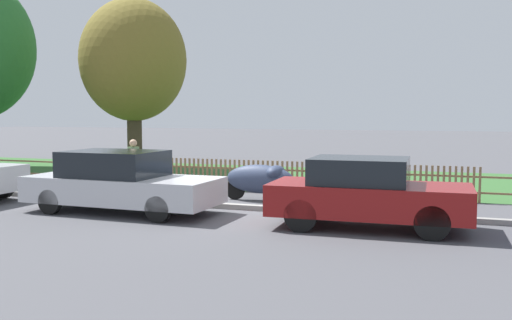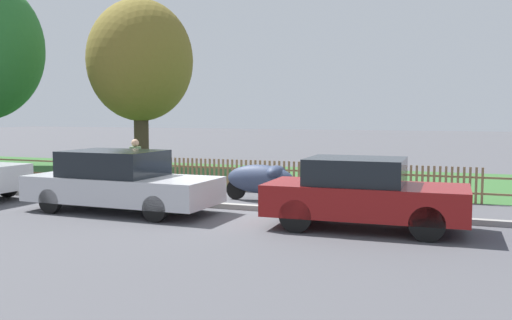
# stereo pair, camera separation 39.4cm
# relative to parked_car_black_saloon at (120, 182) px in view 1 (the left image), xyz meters

# --- Properties ---
(ground_plane) EXTENTS (120.00, 120.00, 0.00)m
(ground_plane) POSITION_rel_parked_car_black_saloon_xyz_m (2.15, 1.14, -0.70)
(ground_plane) COLOR #4C4C51
(kerb_stone) EXTENTS (38.57, 0.20, 0.12)m
(kerb_stone) POSITION_rel_parked_car_black_saloon_xyz_m (2.15, 1.24, -0.64)
(kerb_stone) COLOR gray
(kerb_stone) RESTS_ON ground
(grass_strip) EXTENTS (38.57, 7.54, 0.01)m
(grass_strip) POSITION_rel_parked_car_black_saloon_xyz_m (2.15, 7.85, -0.69)
(grass_strip) COLOR #33602D
(grass_strip) RESTS_ON ground
(park_fence) EXTENTS (38.57, 0.05, 0.92)m
(park_fence) POSITION_rel_parked_car_black_saloon_xyz_m (2.15, 4.09, -0.24)
(park_fence) COLOR olive
(park_fence) RESTS_ON ground
(parked_car_black_saloon) EXTENTS (4.51, 1.87, 1.41)m
(parked_car_black_saloon) POSITION_rel_parked_car_black_saloon_xyz_m (0.00, 0.00, 0.00)
(parked_car_black_saloon) COLOR #BCBCC1
(parked_car_black_saloon) RESTS_ON ground
(parked_car_navy_estate) EXTENTS (3.92, 1.76, 1.40)m
(parked_car_navy_estate) POSITION_rel_parked_car_black_saloon_xyz_m (5.60, 0.01, 0.01)
(parked_car_navy_estate) COLOR maroon
(parked_car_navy_estate) RESTS_ON ground
(covered_motorcycle) EXTENTS (1.93, 0.76, 0.94)m
(covered_motorcycle) POSITION_rel_parked_car_black_saloon_xyz_m (2.55, 2.58, -0.12)
(covered_motorcycle) COLOR black
(covered_motorcycle) RESTS_ON ground
(tree_behind_motorcycle) EXTENTS (4.23, 4.23, 6.79)m
(tree_behind_motorcycle) POSITION_rel_parked_car_black_saloon_xyz_m (-4.97, 8.84, 3.63)
(tree_behind_motorcycle) COLOR #473828
(tree_behind_motorcycle) RESTS_ON ground
(pedestrian_near_fence) EXTENTS (0.37, 0.37, 1.56)m
(pedestrian_near_fence) POSITION_rel_parked_car_black_saloon_xyz_m (-0.97, 2.16, 0.19)
(pedestrian_near_fence) COLOR #7F6B51
(pedestrian_near_fence) RESTS_ON ground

